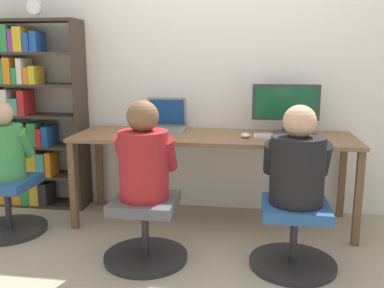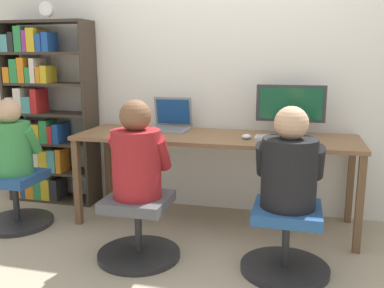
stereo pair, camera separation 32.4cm
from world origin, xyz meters
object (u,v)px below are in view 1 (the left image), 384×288
Objects in this scene: laptop at (165,124)px; person_near_shelf at (3,146)px; bookshelf at (28,120)px; office_chair_side at (8,206)px; desk_clock at (34,7)px; office_chair_right at (145,230)px; person_at_monitor at (297,163)px; person_at_laptop at (144,157)px; office_chair_left at (294,236)px; desktop_monitor at (286,107)px; keyboard at (283,137)px.

person_near_shelf reaches higher than laptop.
office_chair_side is (0.13, -0.62, -0.57)m from bookshelf.
bookshelf is 10.15× the size of desk_clock.
office_chair_right is 1.20m from office_chair_side.
person_at_monitor is at bearing -6.59° from office_chair_side.
person_at_laptop is 3.96× the size of desk_clock.
person_at_monitor is 1.05× the size of person_near_shelf.
laptop is 0.56× the size of person_near_shelf.
desk_clock reaches higher than office_chair_left.
office_chair_left is 1.00× the size of office_chair_right.
laptop is at bearing -179.17° from desktop_monitor.
desktop_monitor is 0.32× the size of bookshelf.
office_chair_side is (-1.16, 0.29, -0.49)m from person_at_laptop.
bookshelf reaches higher than keyboard.
desktop_monitor reaches higher than person_at_laptop.
person_at_laptop is 1.14× the size of office_chair_side.
person_at_laptop reaches higher than office_chair_right.
laptop is at bearing 27.69° from office_chair_side.
desktop_monitor is at bearing 91.77° from office_chair_left.
desktop_monitor is 3.30× the size of desk_clock.
person_at_laptop reaches higher than office_chair_left.
keyboard is at bearing -13.07° from laptop.
office_chair_left and office_chair_right have the same top height.
office_chair_side is (-1.16, 0.30, 0.00)m from office_chair_right.
desktop_monitor is at bearing 15.84° from person_near_shelf.
person_at_monitor is at bearing 90.00° from office_chair_left.
keyboard is 0.69× the size of person_at_monitor.
person_at_monitor is 0.97m from person_at_laptop.
laptop is 0.20× the size of bookshelf.
keyboard reaches higher than office_chair_right.
laptop is 0.59× the size of office_chair_right.
office_chair_side is (-1.12, -0.59, -0.57)m from laptop.
desktop_monitor reaches higher than office_chair_side.
laptop is 1.43m from office_chair_left.
person_near_shelf is at bearing -78.35° from bookshelf.
desktop_monitor is 1.24× the size of keyboard.
office_chair_side is at bearing -152.31° from laptop.
person_near_shelf reaches higher than keyboard.
person_at_monitor is at bearing 2.69° from person_at_laptop.
person_near_shelf is (-1.16, 0.30, -0.02)m from person_at_laptop.
person_at_monitor is 1.11× the size of office_chair_side.
bookshelf reaches higher than office_chair_left.
office_chair_right is 0.34× the size of bookshelf.
office_chair_side is at bearing -90.00° from person_near_shelf.
office_chair_side is at bearing -164.06° from desktop_monitor.
person_near_shelf reaches higher than office_chair_left.
person_near_shelf reaches higher than office_chair_side.
laptop is 1.25m from bookshelf.
office_chair_left is (0.03, -0.85, -0.73)m from desktop_monitor.
desktop_monitor is 0.95× the size of office_chair_right.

